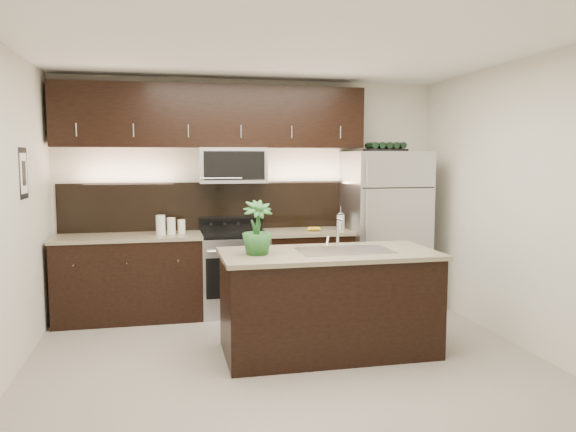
# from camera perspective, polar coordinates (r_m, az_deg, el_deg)

# --- Properties ---
(ground) EXTENTS (4.50, 4.50, 0.00)m
(ground) POSITION_cam_1_polar(r_m,az_deg,el_deg) (5.08, -0.09, -14.69)
(ground) COLOR gray
(ground) RESTS_ON ground
(room_walls) EXTENTS (4.52, 4.02, 2.71)m
(room_walls) POSITION_cam_1_polar(r_m,az_deg,el_deg) (4.69, -1.33, 4.81)
(room_walls) COLOR beige
(room_walls) RESTS_ON ground
(counter_run) EXTENTS (3.51, 0.65, 0.94)m
(counter_run) POSITION_cam_1_polar(r_m,az_deg,el_deg) (6.49, -7.26, -5.82)
(counter_run) COLOR black
(counter_run) RESTS_ON ground
(upper_fixtures) EXTENTS (3.49, 0.40, 1.66)m
(upper_fixtures) POSITION_cam_1_polar(r_m,az_deg,el_deg) (6.51, -7.35, 9.00)
(upper_fixtures) COLOR black
(upper_fixtures) RESTS_ON counter_run
(island) EXTENTS (1.96, 0.96, 0.94)m
(island) POSITION_cam_1_polar(r_m,az_deg,el_deg) (5.22, 4.12, -8.68)
(island) COLOR black
(island) RESTS_ON ground
(sink_faucet) EXTENTS (0.84, 0.50, 0.28)m
(sink_faucet) POSITION_cam_1_polar(r_m,az_deg,el_deg) (5.17, 5.72, -3.34)
(sink_faucet) COLOR silver
(sink_faucet) RESTS_ON island
(refrigerator) EXTENTS (0.90, 0.81, 1.86)m
(refrigerator) POSITION_cam_1_polar(r_m,az_deg,el_deg) (6.83, 9.73, -1.35)
(refrigerator) COLOR #B2B2B7
(refrigerator) RESTS_ON ground
(wine_rack) EXTENTS (0.46, 0.28, 0.11)m
(wine_rack) POSITION_cam_1_polar(r_m,az_deg,el_deg) (6.77, 9.88, 6.91)
(wine_rack) COLOR black
(wine_rack) RESTS_ON refrigerator
(plant) EXTENTS (0.29, 0.29, 0.47)m
(plant) POSITION_cam_1_polar(r_m,az_deg,el_deg) (4.92, -3.16, -1.19)
(plant) COLOR #255C25
(plant) RESTS_ON island
(canisters) EXTENTS (0.32, 0.17, 0.22)m
(canisters) POSITION_cam_1_polar(r_m,az_deg,el_deg) (6.35, -12.03, -0.96)
(canisters) COLOR silver
(canisters) RESTS_ON counter_run
(french_press) EXTENTS (0.09, 0.09, 0.27)m
(french_press) POSITION_cam_1_polar(r_m,az_deg,el_deg) (6.64, 5.37, -0.54)
(french_press) COLOR silver
(french_press) RESTS_ON counter_run
(bananas) EXTENTS (0.17, 0.14, 0.05)m
(bananas) POSITION_cam_1_polar(r_m,az_deg,el_deg) (6.51, 2.22, -1.30)
(bananas) COLOR gold
(bananas) RESTS_ON counter_run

